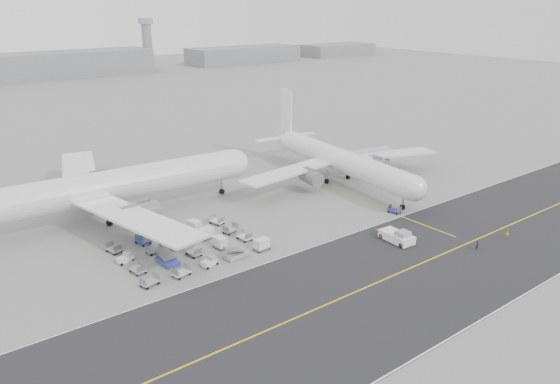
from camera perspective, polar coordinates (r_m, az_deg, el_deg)
ground at (r=94.41m, az=-0.39°, el=-6.33°), size 700.00×700.00×0.00m
taxiway at (r=85.71m, az=9.77°, el=-9.45°), size 220.00×59.00×0.03m
horizon_buildings at (r=340.17m, az=-24.05°, el=10.75°), size 520.00×28.00×28.00m
control_tower at (r=366.45m, az=-13.71°, el=14.90°), size 7.00×7.00×31.25m
airliner_a at (r=111.60m, az=-18.10°, el=0.42°), size 66.30×65.44×22.85m
airliner_b at (r=129.97m, az=6.18°, el=3.39°), size 54.29×55.16×19.05m
pushback_tug at (r=100.32m, az=12.17°, el=-4.57°), size 3.45×8.51×2.42m
jet_bridge at (r=139.73m, az=9.10°, el=3.74°), size 15.33×5.24×5.72m
gse_cluster at (r=96.30m, az=-9.58°, el=-6.09°), size 31.05×25.83×2.13m
stray_dolly at (r=113.97m, az=11.85°, el=-2.14°), size 2.04×2.81×1.57m
ground_crew_a at (r=101.06m, az=19.91°, el=-5.26°), size 0.65×0.47×1.65m
ground_crew_b at (r=108.03m, az=22.61°, el=-4.01°), size 0.88×0.73×1.67m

